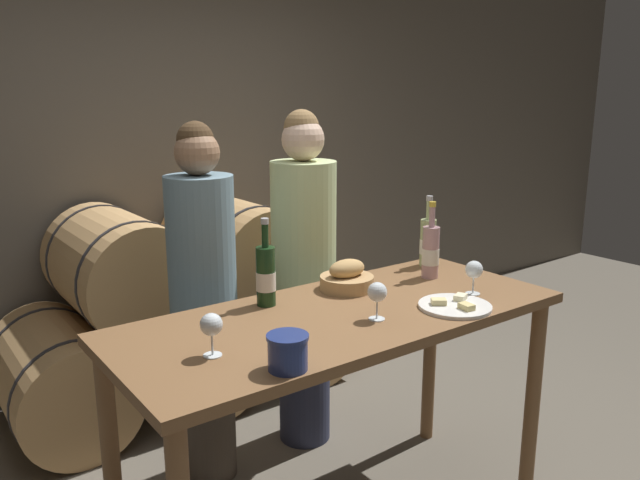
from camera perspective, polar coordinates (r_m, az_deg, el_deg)
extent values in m
cube|color=#60594F|center=(4.02, -16.50, 10.55)|extent=(10.00, 0.12, 3.20)
cylinder|color=tan|center=(3.60, -22.60, -11.65)|extent=(0.60, 0.87, 0.60)
cylinder|color=#2D2D33|center=(3.35, -21.39, -13.43)|extent=(0.61, 0.02, 0.61)
cylinder|color=#2D2D33|center=(3.85, -23.64, -10.10)|extent=(0.61, 0.02, 0.61)
cylinder|color=tan|center=(3.80, -12.24, -9.56)|extent=(0.60, 0.87, 0.60)
cylinder|color=#2D2D33|center=(3.56, -10.35, -11.04)|extent=(0.61, 0.02, 0.61)
cylinder|color=#2D2D33|center=(4.03, -13.89, -8.25)|extent=(0.61, 0.02, 0.61)
cylinder|color=tan|center=(4.10, -3.27, -7.48)|extent=(0.60, 0.87, 0.60)
cylinder|color=#2D2D33|center=(3.89, -1.00, -8.67)|extent=(0.61, 0.02, 0.61)
cylinder|color=#2D2D33|center=(4.32, -5.30, -6.41)|extent=(0.61, 0.02, 0.61)
cylinder|color=tan|center=(3.50, -17.87, -2.53)|extent=(0.60, 0.87, 0.60)
cylinder|color=#2D2D33|center=(3.25, -16.27, -3.64)|extent=(0.61, 0.02, 0.61)
cylinder|color=#2D2D33|center=(3.76, -19.25, -1.57)|extent=(0.61, 0.02, 0.61)
cylinder|color=tan|center=(3.77, -7.82, -0.89)|extent=(0.60, 0.87, 0.60)
cylinder|color=#2D2D33|center=(3.54, -5.64, -1.79)|extent=(0.61, 0.02, 0.61)
cylinder|color=#2D2D33|center=(4.01, -9.73, -0.10)|extent=(0.61, 0.02, 0.61)
cylinder|color=brown|center=(2.93, 18.86, -13.79)|extent=(0.06, 0.06, 0.92)
cylinder|color=brown|center=(2.49, -18.52, -18.98)|extent=(0.06, 0.06, 0.92)
cylinder|color=brown|center=(3.27, 10.00, -10.31)|extent=(0.06, 0.06, 0.92)
cube|color=brown|center=(2.37, 2.11, -7.02)|extent=(1.75, 0.73, 0.04)
cylinder|color=#4C4238|center=(3.00, -10.19, -13.89)|extent=(0.24, 0.24, 0.79)
cylinder|color=gray|center=(2.76, -10.80, -0.65)|extent=(0.30, 0.30, 0.63)
sphere|color=#997051|center=(2.69, -11.18, 7.85)|extent=(0.19, 0.19, 0.19)
sphere|color=#47331E|center=(2.69, -11.34, 8.98)|extent=(0.16, 0.16, 0.16)
cylinder|color=#2D334C|center=(3.25, -1.43, -11.35)|extent=(0.26, 0.26, 0.81)
cylinder|color=beige|center=(3.02, -1.51, 1.19)|extent=(0.32, 0.32, 0.64)
sphere|color=beige|center=(2.96, -1.56, 9.18)|extent=(0.20, 0.20, 0.20)
sphere|color=olive|center=(2.96, -1.71, 10.27)|extent=(0.17, 0.17, 0.17)
cylinder|color=#193819|center=(2.41, -4.97, -3.33)|extent=(0.07, 0.07, 0.23)
cylinder|color=#193819|center=(2.37, -5.05, 0.40)|extent=(0.03, 0.03, 0.09)
cylinder|color=#B7B7BC|center=(2.36, -5.08, 1.74)|extent=(0.03, 0.03, 0.02)
cylinder|color=white|center=(2.42, -4.96, -3.75)|extent=(0.08, 0.08, 0.07)
cylinder|color=#ADBC7F|center=(2.99, 9.83, -0.24)|extent=(0.07, 0.07, 0.22)
cylinder|color=#ADBC7F|center=(2.96, 9.95, 2.71)|extent=(0.03, 0.03, 0.09)
cylinder|color=#B7B7BC|center=(2.95, 9.99, 3.79)|extent=(0.03, 0.03, 0.02)
cylinder|color=white|center=(3.00, 9.81, -0.57)|extent=(0.08, 0.08, 0.07)
cylinder|color=#BC8E93|center=(2.80, 10.08, -1.12)|extent=(0.07, 0.07, 0.23)
cylinder|color=#BC8E93|center=(2.77, 10.21, 2.09)|extent=(0.03, 0.03, 0.09)
cylinder|color=gold|center=(2.76, 10.26, 3.24)|extent=(0.03, 0.03, 0.02)
cylinder|color=white|center=(2.81, 10.06, -1.48)|extent=(0.08, 0.08, 0.07)
cylinder|color=navy|center=(1.88, -2.97, -10.21)|extent=(0.12, 0.12, 0.11)
cylinder|color=navy|center=(1.86, -2.99, -8.83)|extent=(0.13, 0.13, 0.01)
cylinder|color=tan|center=(2.61, 2.47, -3.93)|extent=(0.23, 0.23, 0.06)
ellipsoid|color=tan|center=(2.60, 2.48, -2.64)|extent=(0.17, 0.10, 0.08)
cylinder|color=white|center=(2.46, 12.23, -5.93)|extent=(0.28, 0.28, 0.01)
cube|color=beige|center=(2.51, 12.71, -5.12)|extent=(0.07, 0.06, 0.02)
cube|color=beige|center=(2.44, 10.80, -5.56)|extent=(0.07, 0.07, 0.02)
cube|color=#E0CC7F|center=(2.41, 13.24, -5.94)|extent=(0.05, 0.06, 0.02)
cylinder|color=white|center=(2.02, -9.79, -10.34)|extent=(0.06, 0.06, 0.00)
cylinder|color=white|center=(2.00, -9.83, -9.37)|extent=(0.01, 0.01, 0.07)
sphere|color=white|center=(1.98, -9.91, -7.61)|extent=(0.07, 0.07, 0.07)
cylinder|color=white|center=(2.30, 5.20, -7.19)|extent=(0.06, 0.06, 0.00)
cylinder|color=white|center=(2.28, 5.22, -6.32)|extent=(0.01, 0.01, 0.07)
sphere|color=white|center=(2.26, 5.26, -4.75)|extent=(0.07, 0.07, 0.07)
cylinder|color=white|center=(2.64, 13.78, -4.78)|extent=(0.06, 0.06, 0.00)
cylinder|color=white|center=(2.63, 13.83, -4.01)|extent=(0.01, 0.01, 0.07)
sphere|color=white|center=(2.61, 13.91, -2.64)|extent=(0.07, 0.07, 0.07)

